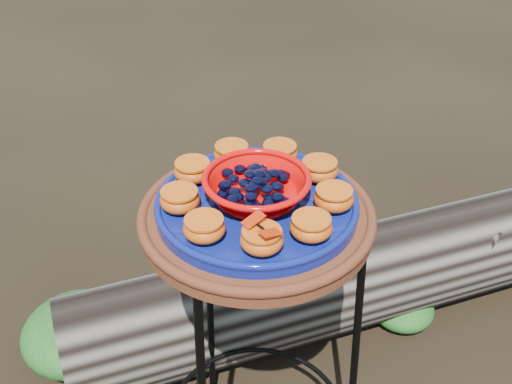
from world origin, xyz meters
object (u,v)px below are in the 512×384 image
cobalt_plate (257,206)px  driftwood_log (337,281)px  red_bowl (257,189)px  terracotta_saucer (257,219)px  plant_stand (257,358)px

cobalt_plate → driftwood_log: size_ratio=0.23×
red_bowl → driftwood_log: bearing=31.6°
terracotta_saucer → cobalt_plate: cobalt_plate is taller
plant_stand → red_bowl: (0.00, 0.00, 0.43)m
terracotta_saucer → driftwood_log: terracotta_saucer is taller
plant_stand → cobalt_plate: 0.39m
plant_stand → cobalt_plate: bearing=0.0°
cobalt_plate → terracotta_saucer: bearing=0.0°
red_bowl → driftwood_log: (0.44, 0.27, -0.64)m
plant_stand → red_bowl: red_bowl is taller
plant_stand → terracotta_saucer: 0.37m
cobalt_plate → red_bowl: size_ratio=2.00×
terracotta_saucer → red_bowl: bearing=0.0°
terracotta_saucer → driftwood_log: (0.44, 0.27, -0.57)m
terracotta_saucer → driftwood_log: bearing=31.6°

